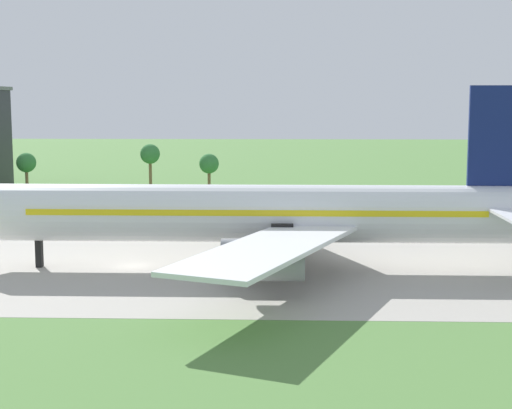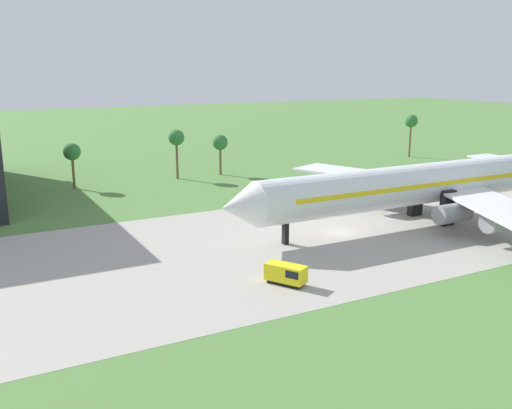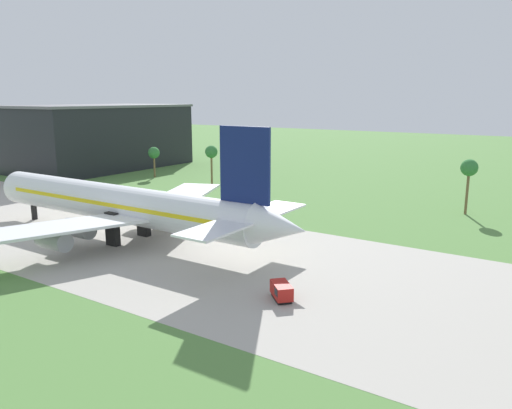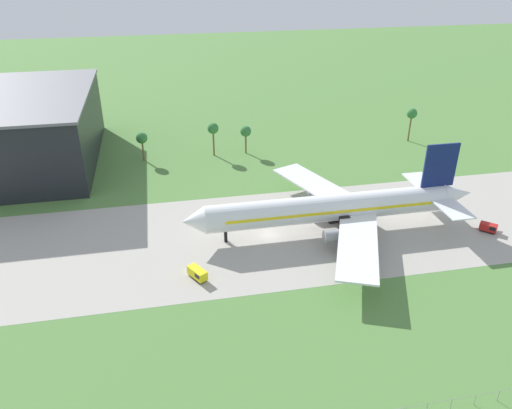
% 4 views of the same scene
% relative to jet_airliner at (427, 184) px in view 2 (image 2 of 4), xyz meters
% --- Properties ---
extents(ground_plane, '(600.00, 600.00, 0.00)m').
position_rel_jet_airliner_xyz_m(ground_plane, '(-15.99, 0.87, -6.31)').
color(ground_plane, '#517F3D').
extents(taxiway_strip, '(320.00, 44.00, 0.02)m').
position_rel_jet_airliner_xyz_m(taxiway_strip, '(-15.99, 0.87, -6.30)').
color(taxiway_strip, '#A8A399').
rests_on(taxiway_strip, ground_plane).
extents(jet_airliner, '(72.78, 59.66, 20.69)m').
position_rel_jet_airliner_xyz_m(jet_airliner, '(0.00, 0.00, 0.00)').
color(jet_airliner, white).
rests_on(jet_airliner, ground_plane).
extents(fuel_truck, '(4.16, 5.16, 2.38)m').
position_rel_jet_airliner_xyz_m(fuel_truck, '(-34.62, -13.48, -5.03)').
color(fuel_truck, black).
rests_on(fuel_truck, ground_plane).
extents(palm_tree_row, '(95.92, 3.60, 11.91)m').
position_rel_jet_airliner_xyz_m(palm_tree_row, '(-8.45, 54.00, 2.18)').
color(palm_tree_row, brown).
rests_on(palm_tree_row, ground_plane).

